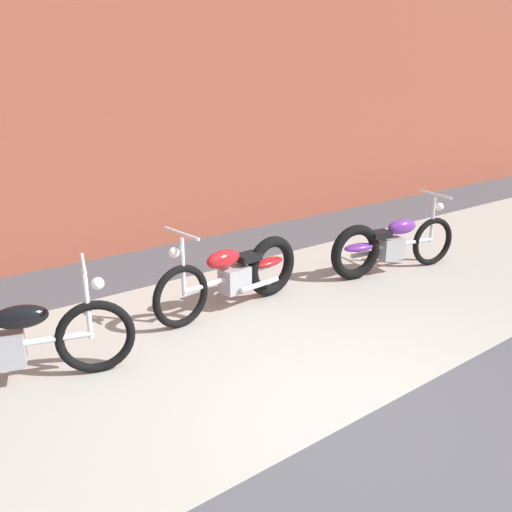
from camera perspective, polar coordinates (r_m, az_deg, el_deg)
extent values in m
plane|color=#47474C|center=(4.32, 11.05, -16.75)|extent=(80.00, 80.00, 0.00)
cube|color=#9E998E|center=(5.45, -2.87, -8.55)|extent=(36.00, 3.50, 0.01)
cube|color=brown|center=(7.98, -18.57, 21.45)|extent=(36.00, 0.50, 6.05)
torus|color=black|center=(4.88, -16.78, -8.30)|extent=(0.67, 0.28, 0.68)
cylinder|color=silver|center=(4.89, -24.50, -8.65)|extent=(1.19, 0.43, 0.06)
cube|color=#99999E|center=(4.92, -25.37, -9.15)|extent=(0.37, 0.31, 0.28)
ellipsoid|color=black|center=(4.79, -23.92, -5.98)|extent=(0.48, 0.31, 0.20)
cylinder|color=silver|center=(4.75, -17.60, -5.00)|extent=(0.06, 0.06, 0.62)
cylinder|color=silver|center=(4.63, -18.02, -0.89)|extent=(0.21, 0.56, 0.03)
sphere|color=white|center=(4.69, -16.59, -2.84)|extent=(0.11, 0.11, 0.11)
torus|color=black|center=(5.56, -8.03, -4.31)|extent=(0.68, 0.14, 0.68)
torus|color=black|center=(6.33, 1.65, -1.09)|extent=(0.74, 0.19, 0.73)
cylinder|color=silver|center=(5.91, -2.88, -2.36)|extent=(1.24, 0.17, 0.06)
cube|color=#99999E|center=(5.97, -2.28, -2.54)|extent=(0.34, 0.25, 0.28)
ellipsoid|color=red|center=(5.78, -3.52, -0.32)|extent=(0.46, 0.23, 0.20)
ellipsoid|color=red|center=(6.27, 1.33, -0.67)|extent=(0.45, 0.22, 0.10)
cube|color=black|center=(6.02, -0.86, -0.12)|extent=(0.30, 0.22, 0.08)
cylinder|color=silver|center=(5.48, -7.83, -1.21)|extent=(0.05, 0.05, 0.62)
cylinder|color=silver|center=(5.37, -8.00, 2.42)|extent=(0.08, 0.58, 0.03)
sphere|color=white|center=(5.37, -8.79, 0.37)|extent=(0.11, 0.11, 0.11)
cylinder|color=silver|center=(6.05, 0.39, -3.07)|extent=(0.55, 0.11, 0.06)
torus|color=black|center=(7.78, 18.38, 1.48)|extent=(0.68, 0.22, 0.68)
torus|color=black|center=(6.95, 10.61, 0.40)|extent=(0.74, 0.28, 0.73)
cylinder|color=silver|center=(7.34, 14.73, 1.17)|extent=(1.22, 0.31, 0.06)
cube|color=#99999E|center=(7.30, 14.22, 0.80)|extent=(0.36, 0.28, 0.28)
ellipsoid|color=#6B2D93|center=(7.33, 15.36, 3.04)|extent=(0.47, 0.28, 0.20)
ellipsoid|color=#6B2D93|center=(6.96, 10.97, 0.92)|extent=(0.47, 0.27, 0.10)
cube|color=black|center=(7.12, 13.12, 2.28)|extent=(0.31, 0.25, 0.08)
cylinder|color=silver|center=(7.67, 18.39, 3.66)|extent=(0.05, 0.05, 0.62)
cylinder|color=silver|center=(7.59, 18.66, 6.29)|extent=(0.15, 0.57, 0.03)
sphere|color=white|center=(7.70, 19.07, 5.02)|extent=(0.11, 0.11, 0.11)
cylinder|color=silver|center=(7.29, 11.97, 0.28)|extent=(0.55, 0.17, 0.06)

